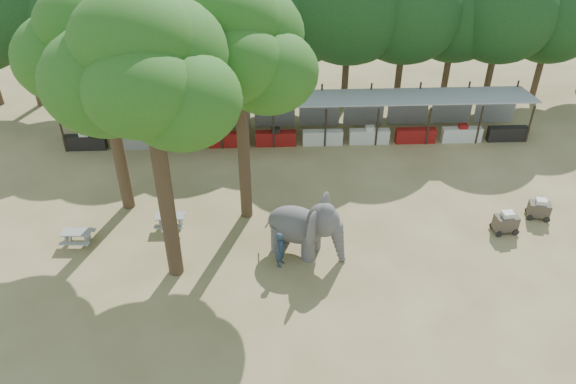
{
  "coord_description": "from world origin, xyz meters",
  "views": [
    {
      "loc": [
        -1.9,
        -16.4,
        16.74
      ],
      "look_at": [
        -1.0,
        5.0,
        2.0
      ],
      "focal_mm": 35.0,
      "sensor_mm": 36.0,
      "label": 1
    }
  ],
  "objects_px": {
    "picnic_table_far": "(171,219)",
    "yard_tree_center": "(144,70)",
    "cart_back": "(539,209)",
    "yard_tree_back": "(235,47)",
    "elephant": "(306,226)",
    "picnic_table_near": "(77,236)",
    "cart_front": "(506,222)",
    "yard_tree_left": "(96,48)",
    "handler": "(281,250)"
  },
  "relations": [
    {
      "from": "yard_tree_center",
      "to": "cart_front",
      "type": "relative_size",
      "value": 9.73
    },
    {
      "from": "elephant",
      "to": "cart_front",
      "type": "distance_m",
      "value": 9.67
    },
    {
      "from": "elephant",
      "to": "handler",
      "type": "relative_size",
      "value": 2.19
    },
    {
      "from": "yard_tree_back",
      "to": "cart_back",
      "type": "height_order",
      "value": "yard_tree_back"
    },
    {
      "from": "yard_tree_center",
      "to": "picnic_table_near",
      "type": "bearing_deg",
      "value": 157.24
    },
    {
      "from": "yard_tree_left",
      "to": "elephant",
      "type": "distance_m",
      "value": 11.85
    },
    {
      "from": "picnic_table_far",
      "to": "picnic_table_near",
      "type": "bearing_deg",
      "value": -165.01
    },
    {
      "from": "yard_tree_back",
      "to": "elephant",
      "type": "xyz_separation_m",
      "value": [
        2.83,
        -3.08,
        -7.11
      ]
    },
    {
      "from": "yard_tree_back",
      "to": "elephant",
      "type": "bearing_deg",
      "value": -47.37
    },
    {
      "from": "yard_tree_back",
      "to": "picnic_table_far",
      "type": "xyz_separation_m",
      "value": [
        -3.49,
        -1.02,
        -8.09
      ]
    },
    {
      "from": "yard_tree_back",
      "to": "picnic_table_far",
      "type": "relative_size",
      "value": 8.12
    },
    {
      "from": "yard_tree_back",
      "to": "cart_front",
      "type": "distance_m",
      "value": 14.89
    },
    {
      "from": "yard_tree_left",
      "to": "yard_tree_center",
      "type": "bearing_deg",
      "value": -59.04
    },
    {
      "from": "yard_tree_back",
      "to": "picnic_table_near",
      "type": "distance_m",
      "value": 11.32
    },
    {
      "from": "picnic_table_far",
      "to": "cart_front",
      "type": "relative_size",
      "value": 1.13
    },
    {
      "from": "yard_tree_center",
      "to": "elephant",
      "type": "height_order",
      "value": "yard_tree_center"
    },
    {
      "from": "cart_front",
      "to": "cart_back",
      "type": "distance_m",
      "value": 2.29
    },
    {
      "from": "yard_tree_back",
      "to": "cart_back",
      "type": "distance_m",
      "value": 16.55
    },
    {
      "from": "yard_tree_center",
      "to": "picnic_table_near",
      "type": "height_order",
      "value": "yard_tree_center"
    },
    {
      "from": "cart_front",
      "to": "yard_tree_back",
      "type": "bearing_deg",
      "value": 164.52
    },
    {
      "from": "yard_tree_back",
      "to": "cart_front",
      "type": "bearing_deg",
      "value": -9.33
    },
    {
      "from": "cart_back",
      "to": "yard_tree_center",
      "type": "bearing_deg",
      "value": -155.9
    },
    {
      "from": "picnic_table_near",
      "to": "cart_front",
      "type": "bearing_deg",
      "value": 3.01
    },
    {
      "from": "picnic_table_far",
      "to": "yard_tree_center",
      "type": "bearing_deg",
      "value": -79.83
    },
    {
      "from": "yard_tree_back",
      "to": "picnic_table_far",
      "type": "bearing_deg",
      "value": -163.77
    },
    {
      "from": "picnic_table_near",
      "to": "cart_front",
      "type": "xyz_separation_m",
      "value": [
        20.04,
        0.02,
        0.12
      ]
    },
    {
      "from": "picnic_table_near",
      "to": "yard_tree_center",
      "type": "bearing_deg",
      "value": -19.81
    },
    {
      "from": "elephant",
      "to": "handler",
      "type": "xyz_separation_m",
      "value": [
        -1.14,
        -0.87,
        -0.56
      ]
    },
    {
      "from": "yard_tree_center",
      "to": "yard_tree_back",
      "type": "relative_size",
      "value": 1.06
    },
    {
      "from": "elephant",
      "to": "picnic_table_far",
      "type": "distance_m",
      "value": 6.72
    },
    {
      "from": "cart_front",
      "to": "cart_back",
      "type": "xyz_separation_m",
      "value": [
        2.04,
        1.03,
        -0.03
      ]
    },
    {
      "from": "yard_tree_left",
      "to": "yard_tree_center",
      "type": "distance_m",
      "value": 5.92
    },
    {
      "from": "yard_tree_left",
      "to": "elephant",
      "type": "height_order",
      "value": "yard_tree_left"
    },
    {
      "from": "elephant",
      "to": "cart_back",
      "type": "xyz_separation_m",
      "value": [
        11.61,
        2.07,
        -0.9
      ]
    },
    {
      "from": "elephant",
      "to": "cart_back",
      "type": "relative_size",
      "value": 3.07
    },
    {
      "from": "picnic_table_far",
      "to": "yard_tree_back",
      "type": "bearing_deg",
      "value": 17.08
    },
    {
      "from": "yard_tree_left",
      "to": "cart_front",
      "type": "xyz_separation_m",
      "value": [
        18.41,
        -3.04,
        -7.64
      ]
    },
    {
      "from": "yard_tree_center",
      "to": "picnic_table_far",
      "type": "bearing_deg",
      "value": 99.33
    },
    {
      "from": "yard_tree_back",
      "to": "handler",
      "type": "bearing_deg",
      "value": -66.73
    },
    {
      "from": "yard_tree_center",
      "to": "elephant",
      "type": "xyz_separation_m",
      "value": [
        5.83,
        0.92,
        -7.78
      ]
    },
    {
      "from": "yard_tree_back",
      "to": "elephant",
      "type": "relative_size",
      "value": 2.97
    },
    {
      "from": "yard_tree_left",
      "to": "elephant",
      "type": "bearing_deg",
      "value": -24.78
    },
    {
      "from": "picnic_table_far",
      "to": "cart_front",
      "type": "bearing_deg",
      "value": -2.83
    },
    {
      "from": "picnic_table_far",
      "to": "cart_back",
      "type": "bearing_deg",
      "value": 0.88
    },
    {
      "from": "yard_tree_center",
      "to": "picnic_table_far",
      "type": "height_order",
      "value": "yard_tree_center"
    },
    {
      "from": "yard_tree_left",
      "to": "handler",
      "type": "distance_m",
      "value": 11.72
    },
    {
      "from": "yard_tree_left",
      "to": "cart_back",
      "type": "height_order",
      "value": "yard_tree_left"
    },
    {
      "from": "yard_tree_left",
      "to": "cart_front",
      "type": "distance_m",
      "value": 20.16
    },
    {
      "from": "elephant",
      "to": "picnic_table_far",
      "type": "relative_size",
      "value": 2.73
    },
    {
      "from": "elephant",
      "to": "picnic_table_near",
      "type": "xyz_separation_m",
      "value": [
        -10.46,
        1.02,
        -0.99
      ]
    }
  ]
}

